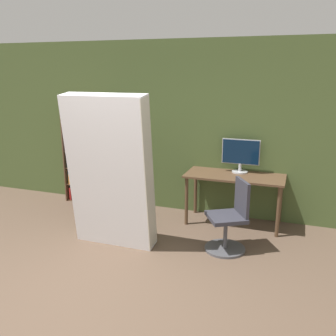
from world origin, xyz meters
TOP-DOWN VIEW (x-y plane):
  - ground_plane at (0.00, 0.00)m, footprint 16.00×16.00m
  - wall_back at (0.00, 2.91)m, footprint 8.00×0.06m
  - desk at (1.15, 2.57)m, footprint 1.43×0.62m
  - monitor at (1.20, 2.74)m, footprint 0.56×0.23m
  - office_chair at (1.26, 1.72)m, footprint 0.60×0.60m
  - bookshelf at (-1.53, 2.76)m, footprint 0.71×0.30m
  - mattress_near at (-0.21, 1.33)m, footprint 1.07×0.47m

SIDE VIEW (x-z plane):
  - ground_plane at x=0.00m, z-range 0.00..0.00m
  - office_chair at x=1.26m, z-range -0.09..0.83m
  - desk at x=1.15m, z-range 0.28..1.04m
  - bookshelf at x=-1.53m, z-range -0.01..1.77m
  - mattress_near at x=-0.21m, z-range 0.00..1.98m
  - monitor at x=1.20m, z-range 0.79..1.29m
  - wall_back at x=0.00m, z-range 0.00..2.70m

